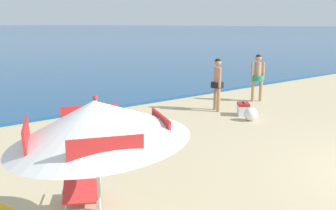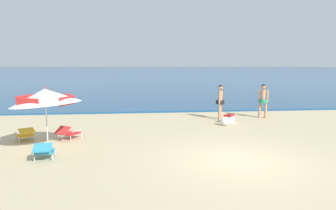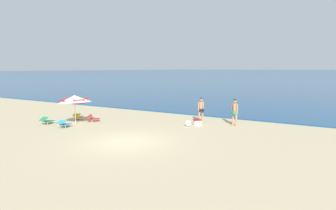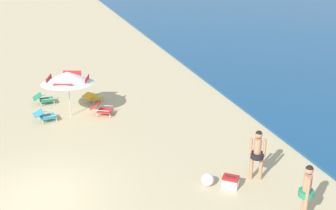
# 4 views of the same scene
# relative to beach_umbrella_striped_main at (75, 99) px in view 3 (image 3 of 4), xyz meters

# --- Properties ---
(ground_plane) EXTENTS (800.00, 800.00, 0.00)m
(ground_plane) POSITION_rel_beach_umbrella_striped_main_xyz_m (5.77, -1.89, -1.73)
(ground_plane) COLOR tan
(ocean_water) EXTENTS (800.00, 800.00, 0.10)m
(ocean_water) POSITION_rel_beach_umbrella_striped_main_xyz_m (5.77, 407.15, -1.68)
(ocean_water) COLOR navy
(ocean_water) RESTS_ON ground
(beach_umbrella_striped_main) EXTENTS (2.80, 2.78, 2.08)m
(beach_umbrella_striped_main) POSITION_rel_beach_umbrella_striped_main_xyz_m (0.00, 0.00, 0.00)
(beach_umbrella_striped_main) COLOR silver
(beach_umbrella_striped_main) RESTS_ON ground
(lounge_chair_under_umbrella) EXTENTS (0.90, 1.00, 0.49)m
(lounge_chair_under_umbrella) POSITION_rel_beach_umbrella_striped_main_xyz_m (-1.10, 1.17, -1.45)
(lounge_chair_under_umbrella) COLOR gold
(lounge_chair_under_umbrella) RESTS_ON ground
(lounge_chair_beside_umbrella) EXTENTS (0.59, 0.90, 0.52)m
(lounge_chair_beside_umbrella) POSITION_rel_beach_umbrella_striped_main_xyz_m (-1.72, -0.93, -1.46)
(lounge_chair_beside_umbrella) COLOR #1E7F56
(lounge_chair_beside_umbrella) RESTS_ON ground
(lounge_chair_facing_sea) EXTENTS (0.91, 1.03, 0.53)m
(lounge_chair_facing_sea) POSITION_rel_beach_umbrella_striped_main_xyz_m (0.38, 1.26, -1.46)
(lounge_chair_facing_sea) COLOR red
(lounge_chair_facing_sea) RESTS_ON ground
(lounge_chair_spare_folded) EXTENTS (0.65, 0.93, 0.51)m
(lounge_chair_spare_folded) POSITION_rel_beach_umbrella_striped_main_xyz_m (0.20, -1.11, -1.45)
(lounge_chair_spare_folded) COLOR teal
(lounge_chair_spare_folded) RESTS_ON ground
(person_standing_near_shore) EXTENTS (0.43, 0.48, 1.75)m
(person_standing_near_shore) POSITION_rel_beach_umbrella_striped_main_xyz_m (7.14, 4.76, -0.72)
(person_standing_near_shore) COLOR tan
(person_standing_near_shore) RESTS_ON ground
(person_standing_beside) EXTENTS (0.47, 0.43, 1.76)m
(person_standing_beside) POSITION_rel_beach_umbrella_striped_main_xyz_m (9.47, 4.92, -0.71)
(person_standing_beside) COLOR tan
(person_standing_beside) RESTS_ON ground
(cooler_box) EXTENTS (0.59, 0.60, 0.43)m
(cooler_box) POSITION_rel_beach_umbrella_striped_main_xyz_m (7.30, 3.77, -1.53)
(cooler_box) COLOR white
(cooler_box) RESTS_ON ground
(beach_ball) EXTENTS (0.41, 0.41, 0.41)m
(beach_ball) POSITION_rel_beach_umbrella_striped_main_xyz_m (6.92, 3.16, -1.53)
(beach_ball) COLOR white
(beach_ball) RESTS_ON ground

